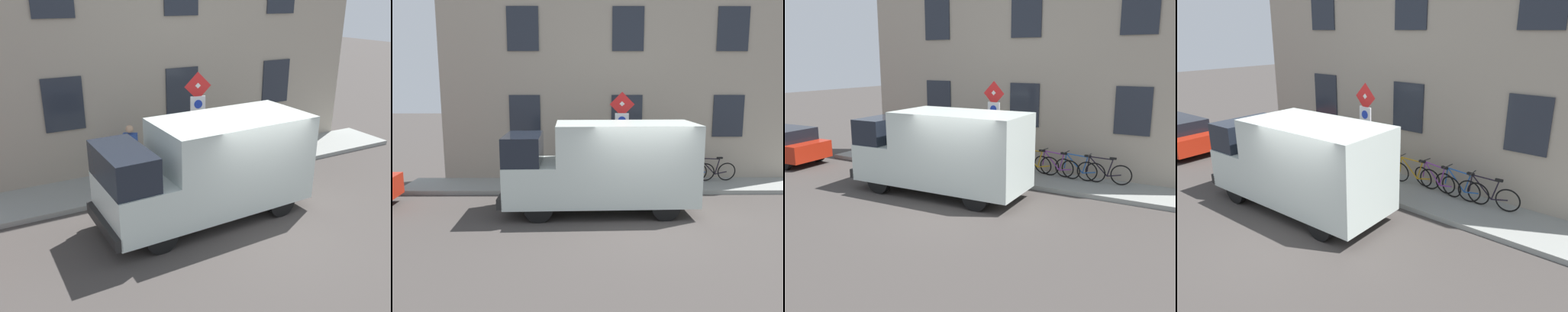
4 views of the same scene
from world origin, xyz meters
The scene contains 10 objects.
ground_plane centered at (0.00, 0.00, 0.00)m, with size 80.00×80.00×0.00m, color #3F3A37.
sidewalk_slab centered at (3.42, 0.00, 0.07)m, with size 1.87×15.29×0.14m, color gray.
building_facade centered at (4.70, 0.00, 3.78)m, with size 0.75×13.29×7.55m.
sign_post_stacked centered at (2.68, 0.32, 2.10)m, with size 0.17×0.56×3.04m.
delivery_van centered at (0.78, 0.98, 1.33)m, with size 2.20×5.40×2.50m.
bicycle_black centered at (3.80, -3.01, 0.51)m, with size 0.46×1.71×0.89m.
bicycle_blue centered at (3.80, -2.23, 0.51)m, with size 0.46×1.71×0.89m.
bicycle_purple centered at (3.80, -1.45, 0.51)m, with size 0.51×1.72×0.89m.
bicycle_orange centered at (3.80, -0.66, 0.51)m, with size 0.46×1.71×0.89m.
pedestrian centered at (3.36, 2.12, 1.07)m, with size 0.42×0.48×1.72m.
Camera 2 is at (-10.38, 1.50, 3.55)m, focal length 37.63 mm.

